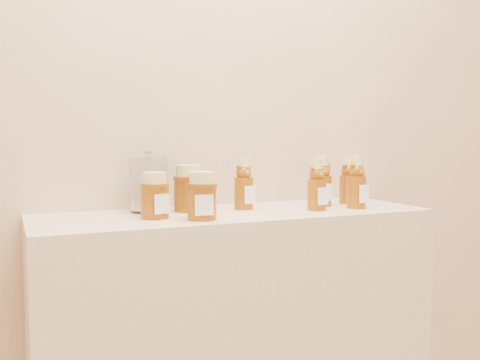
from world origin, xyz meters
name	(u,v)px	position (x,y,z in m)	size (l,w,h in m)	color
wall_back	(212,71)	(0.00, 1.75, 1.35)	(3.50, 0.02, 2.70)	tan
display_table	(235,355)	(0.00, 1.55, 0.45)	(1.20, 0.40, 0.90)	#BEAA8B
bear_bottle_back_left	(244,180)	(0.05, 1.60, 0.99)	(0.06, 0.06, 0.19)	#683308
bear_bottle_back_mid	(323,177)	(0.33, 1.57, 1.00)	(0.06, 0.06, 0.19)	#683308
bear_bottle_back_right	(348,177)	(0.44, 1.59, 0.99)	(0.06, 0.06, 0.18)	#683308
bear_bottle_front_left	(317,181)	(0.25, 1.49, 0.99)	(0.06, 0.06, 0.18)	#683308
bear_bottle_front_right	(357,178)	(0.39, 1.47, 1.00)	(0.07, 0.07, 0.19)	#683308
honey_jar_left	(155,195)	(-0.26, 1.52, 0.96)	(0.08, 0.08, 0.13)	#683308
honey_jar_back	(188,188)	(-0.13, 1.62, 0.97)	(0.09, 0.09, 0.14)	#683308
honey_jar_front	(202,196)	(-0.15, 1.44, 0.97)	(0.08, 0.08, 0.13)	#683308
glass_canister	(149,182)	(-0.24, 1.65, 0.99)	(0.12, 0.12, 0.18)	white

